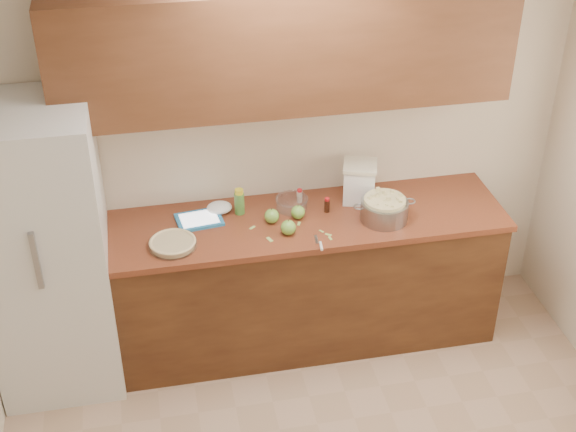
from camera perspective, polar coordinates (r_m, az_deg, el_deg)
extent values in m
plane|color=white|center=(2.81, 6.36, 12.49)|extent=(3.60, 3.60, 0.00)
plane|color=beige|center=(4.94, -0.57, 5.47)|extent=(3.60, 0.00, 3.60)
cube|color=#573218|center=(5.13, 0.17, -4.75)|extent=(2.60, 0.65, 0.88)
cube|color=brown|center=(4.86, 0.18, -0.45)|extent=(2.64, 0.68, 0.04)
cube|color=brown|center=(4.52, -0.20, 11.84)|extent=(2.60, 0.34, 0.70)
cube|color=silver|center=(4.81, -16.82, -2.50)|extent=(0.70, 0.70, 1.80)
cylinder|color=silver|center=(4.65, -8.20, -1.99)|extent=(0.28, 0.28, 0.04)
cylinder|color=#CAB77F|center=(4.65, -8.20, -1.98)|extent=(0.25, 0.25, 0.03)
torus|color=#CAB77F|center=(4.64, -8.21, -1.83)|extent=(0.27, 0.27, 0.02)
cylinder|color=gray|center=(4.86, 6.85, 0.40)|extent=(0.29, 0.29, 0.12)
torus|color=gray|center=(4.79, 5.07, 0.66)|extent=(0.07, 0.07, 0.01)
torus|color=gray|center=(4.88, 8.67, 1.05)|extent=(0.07, 0.07, 0.01)
cylinder|color=#F1E6A2|center=(4.85, 6.86, 0.56)|extent=(0.25, 0.25, 0.13)
cube|color=white|center=(5.01, 5.09, 2.32)|extent=(0.24, 0.24, 0.23)
cube|color=beige|center=(4.95, 5.16, 3.59)|extent=(0.26, 0.26, 0.02)
cube|color=teal|center=(4.87, -6.34, -0.26)|extent=(0.29, 0.24, 0.02)
cube|color=white|center=(4.86, -6.34, -0.17)|extent=(0.24, 0.19, 0.00)
cube|color=gray|center=(4.68, 2.03, -1.66)|extent=(0.03, 0.09, 0.00)
cylinder|color=white|center=(4.61, 2.37, -2.15)|extent=(0.02, 0.08, 0.02)
cylinder|color=#4C8C38|center=(4.89, -3.47, 0.90)|extent=(0.06, 0.06, 0.14)
cylinder|color=yellow|center=(4.84, -3.51, 1.74)|extent=(0.05, 0.05, 0.03)
cylinder|color=beige|center=(5.01, 0.83, 1.39)|extent=(0.04, 0.04, 0.07)
cylinder|color=red|center=(4.99, 0.83, 1.83)|extent=(0.03, 0.03, 0.02)
cylinder|color=black|center=(4.91, 2.78, 0.71)|extent=(0.03, 0.03, 0.08)
cylinder|color=red|center=(4.89, 2.80, 1.19)|extent=(0.03, 0.03, 0.02)
cylinder|color=silver|center=(4.94, 0.27, 0.90)|extent=(0.19, 0.19, 0.07)
torus|color=silver|center=(4.92, 0.27, 1.24)|extent=(0.20, 0.20, 0.01)
ellipsoid|color=white|center=(4.93, -4.91, 0.60)|extent=(0.16, 0.13, 0.06)
sphere|color=#71A93C|center=(4.80, -1.16, -0.01)|extent=(0.09, 0.09, 0.09)
cylinder|color=#3F2D19|center=(4.78, -1.17, 0.51)|extent=(0.01, 0.01, 0.01)
sphere|color=#71A93C|center=(4.84, 0.72, 0.27)|extent=(0.09, 0.09, 0.09)
cylinder|color=#3F2D19|center=(4.82, 0.72, 0.76)|extent=(0.01, 0.01, 0.01)
sphere|color=#71A93C|center=(4.70, 0.03, -0.83)|extent=(0.09, 0.09, 0.09)
cylinder|color=#3F2D19|center=(4.67, 0.03, -0.30)|extent=(0.01, 0.01, 0.01)
cube|color=#9ABD5C|center=(4.81, 0.78, -0.55)|extent=(0.03, 0.04, 0.00)
cube|color=#9ABD5C|center=(4.67, -1.31, -1.68)|extent=(0.04, 0.05, 0.00)
cube|color=#9ABD5C|center=(4.72, 2.88, -1.33)|extent=(0.04, 0.04, 0.00)
cube|color=#9ABD5C|center=(4.69, 3.02, -1.58)|extent=(0.02, 0.04, 0.00)
cube|color=#9ABD5C|center=(4.75, 2.39, -1.09)|extent=(0.03, 0.03, 0.00)
cube|color=#9ABD5C|center=(4.78, -2.56, -0.83)|extent=(0.04, 0.04, 0.00)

